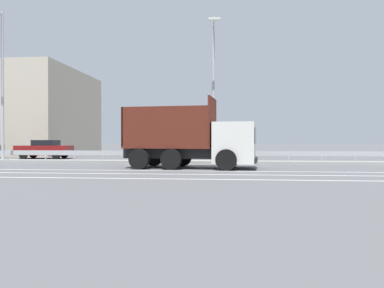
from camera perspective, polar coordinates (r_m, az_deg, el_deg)
name	(u,v)px	position (r m, az deg, el deg)	size (l,w,h in m)	color
ground_plane	(189,166)	(21.79, -0.42, -3.31)	(320.00, 320.00, 0.00)	#565659
lane_strip_0	(185,171)	(18.01, -1.02, -4.11)	(70.12, 0.16, 0.01)	silver
lane_strip_1	(180,174)	(16.22, -1.77, -4.62)	(70.12, 0.16, 0.01)	silver
lane_strip_2	(174,179)	(14.25, -2.81, -5.33)	(70.12, 0.16, 0.01)	silver
median_island	(193,162)	(23.82, 0.10, -2.76)	(38.57, 1.10, 0.18)	gray
median_guardrail	(194,154)	(24.63, 0.29, -1.54)	(70.12, 0.09, 0.78)	#9EA0A5
dump_truck	(205,144)	(19.58, 2.04, 0.00)	(7.12, 3.35, 3.69)	silver
median_road_sign	(246,144)	(23.70, 8.30, 0.07)	(0.69, 0.16, 2.45)	white
street_lamp_1	(0,78)	(28.04, -27.16, 8.88)	(0.71, 2.76, 10.00)	#ADADB2
street_lamp_2	(213,87)	(23.61, 3.29, 8.73)	(0.71, 1.87, 8.77)	#ADADB2
parked_car_3	(45,149)	(32.34, -21.53, -0.73)	(4.31, 2.23, 1.50)	maroon
background_building_0	(31,113)	(44.31, -23.32, 4.37)	(10.87, 13.88, 8.91)	#B7AD99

